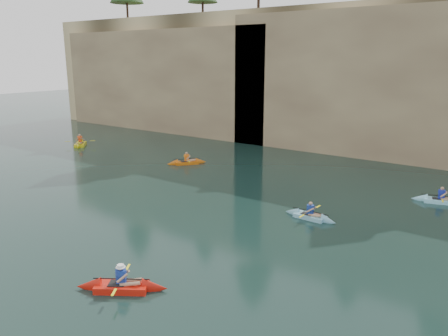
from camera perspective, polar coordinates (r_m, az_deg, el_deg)
The scene contains 11 objects.
ground at distance 17.79m, azimuth -10.95°, elevation -11.02°, with size 160.00×160.00×0.00m, color black.
cliff at distance 42.63m, azimuth 19.71°, elevation 11.43°, with size 70.00×16.00×12.00m, color tan.
cliff_slab_west at distance 46.30m, azimuth -8.22°, elevation 11.37°, with size 26.00×2.40×10.56m, color tan.
cliff_slab_center at distance 34.99m, azimuth 19.40°, elevation 10.51°, with size 24.00×2.40×11.40m, color tan.
sea_cave_west at distance 44.75m, azimuth -6.78°, elevation 7.10°, with size 4.50×1.00×4.00m, color black.
sea_cave_center at distance 36.98m, azimuth 9.63°, elevation 4.87°, with size 3.50×1.00×3.20m, color black.
main_kayaker at distance 15.39m, azimuth -13.21°, elevation -14.77°, with size 2.96×2.26×1.14m.
kayaker_orange at distance 31.69m, azimuth -4.90°, elevation 0.75°, with size 2.34×2.67×1.10m.
kayaker_ltblue_near at distance 21.45m, azimuth 11.16°, elevation -6.16°, with size 2.70×2.11×1.05m.
kayaker_yellow at distance 40.12m, azimuth -18.25°, elevation 2.99°, with size 2.76×2.79×1.29m.
kayaker_ltblue_mid at distance 25.93m, azimuth 26.46°, elevation -3.81°, with size 2.99×2.17×1.11m.
Camera 1 is at (11.86, -10.92, 7.53)m, focal length 35.00 mm.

